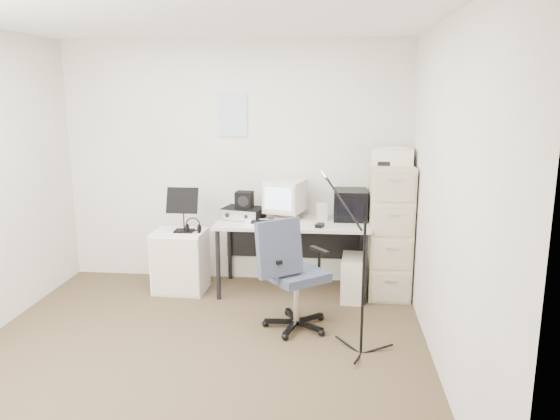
# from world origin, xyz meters

# --- Properties ---
(floor) EXTENTS (3.60, 3.60, 0.01)m
(floor) POSITION_xyz_m (0.00, 0.00, -0.01)
(floor) COLOR #413726
(floor) RESTS_ON ground
(ceiling) EXTENTS (3.60, 3.60, 0.01)m
(ceiling) POSITION_xyz_m (0.00, 0.00, 2.50)
(ceiling) COLOR white
(ceiling) RESTS_ON ground
(wall_back) EXTENTS (3.60, 0.02, 2.50)m
(wall_back) POSITION_xyz_m (0.00, 1.80, 1.25)
(wall_back) COLOR silver
(wall_back) RESTS_ON ground
(wall_front) EXTENTS (3.60, 0.02, 2.50)m
(wall_front) POSITION_xyz_m (0.00, -1.80, 1.25)
(wall_front) COLOR silver
(wall_front) RESTS_ON ground
(wall_right) EXTENTS (0.02, 3.60, 2.50)m
(wall_right) POSITION_xyz_m (1.80, 0.00, 1.25)
(wall_right) COLOR silver
(wall_right) RESTS_ON ground
(wall_calendar) EXTENTS (0.30, 0.02, 0.44)m
(wall_calendar) POSITION_xyz_m (-0.02, 1.79, 1.75)
(wall_calendar) COLOR white
(wall_calendar) RESTS_ON wall_back
(filing_cabinet) EXTENTS (0.40, 0.60, 1.30)m
(filing_cabinet) POSITION_xyz_m (1.58, 1.48, 0.65)
(filing_cabinet) COLOR #C5B883
(filing_cabinet) RESTS_ON floor
(printer) EXTENTS (0.42, 0.31, 0.15)m
(printer) POSITION_xyz_m (1.58, 1.51, 1.38)
(printer) COLOR beige
(printer) RESTS_ON filing_cabinet
(desk) EXTENTS (1.50, 0.70, 0.73)m
(desk) POSITION_xyz_m (0.63, 1.45, 0.36)
(desk) COLOR #ABABA7
(desk) RESTS_ON floor
(crt_monitor) EXTENTS (0.44, 0.45, 0.39)m
(crt_monitor) POSITION_xyz_m (0.54, 1.56, 0.92)
(crt_monitor) COLOR beige
(crt_monitor) RESTS_ON desk
(crt_tv) EXTENTS (0.33, 0.35, 0.30)m
(crt_tv) POSITION_xyz_m (1.19, 1.58, 0.88)
(crt_tv) COLOR black
(crt_tv) RESTS_ON desk
(desk_speaker) EXTENTS (0.11, 0.11, 0.17)m
(desk_speaker) POSITION_xyz_m (0.91, 1.52, 0.81)
(desk_speaker) COLOR beige
(desk_speaker) RESTS_ON desk
(keyboard) EXTENTS (0.48, 0.30, 0.03)m
(keyboard) POSITION_xyz_m (0.60, 1.27, 0.74)
(keyboard) COLOR beige
(keyboard) RESTS_ON desk
(mouse) EXTENTS (0.09, 0.12, 0.03)m
(mouse) POSITION_xyz_m (0.90, 1.23, 0.75)
(mouse) COLOR black
(mouse) RESTS_ON desk
(radio_receiver) EXTENTS (0.45, 0.36, 0.11)m
(radio_receiver) POSITION_xyz_m (0.12, 1.51, 0.79)
(radio_receiver) COLOR black
(radio_receiver) RESTS_ON desk
(radio_speaker) EXTENTS (0.18, 0.17, 0.16)m
(radio_speaker) POSITION_xyz_m (0.14, 1.51, 0.92)
(radio_speaker) COLOR black
(radio_speaker) RESTS_ON radio_receiver
(papers) EXTENTS (0.23, 0.31, 0.02)m
(papers) POSITION_xyz_m (0.29, 1.28, 0.74)
(papers) COLOR white
(papers) RESTS_ON desk
(pc_tower) EXTENTS (0.23, 0.46, 0.41)m
(pc_tower) POSITION_xyz_m (1.22, 1.31, 0.21)
(pc_tower) COLOR beige
(pc_tower) RESTS_ON floor
(office_chair) EXTENTS (0.80, 0.80, 0.99)m
(office_chair) POSITION_xyz_m (0.73, 0.57, 0.49)
(office_chair) COLOR #2E364B
(office_chair) RESTS_ON floor
(side_cart) EXTENTS (0.52, 0.42, 0.62)m
(side_cart) POSITION_xyz_m (-0.50, 1.34, 0.31)
(side_cart) COLOR white
(side_cart) RESTS_ON floor
(music_stand) EXTENTS (0.33, 0.20, 0.46)m
(music_stand) POSITION_xyz_m (-0.44, 1.33, 0.85)
(music_stand) COLOR black
(music_stand) RESTS_ON side_cart
(headphones) EXTENTS (0.18, 0.18, 0.03)m
(headphones) POSITION_xyz_m (-0.34, 1.30, 0.68)
(headphones) COLOR black
(headphones) RESTS_ON side_cart
(mic_stand) EXTENTS (0.03, 0.03, 1.37)m
(mic_stand) POSITION_xyz_m (1.26, 0.15, 0.69)
(mic_stand) COLOR black
(mic_stand) RESTS_ON floor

